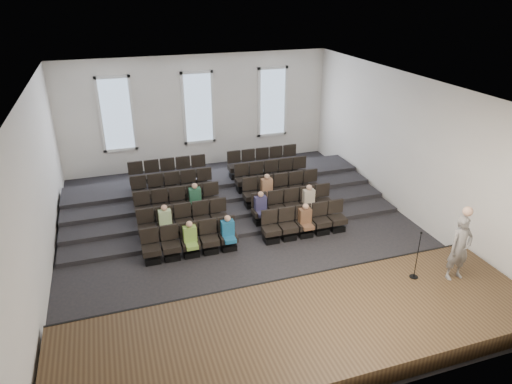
% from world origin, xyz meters
% --- Properties ---
extents(ground, '(14.00, 14.00, 0.00)m').
position_xyz_m(ground, '(0.00, 0.00, 0.00)').
color(ground, black).
rests_on(ground, ground).
extents(ceiling, '(12.00, 14.00, 0.02)m').
position_xyz_m(ceiling, '(0.00, 0.00, 5.01)').
color(ceiling, white).
rests_on(ceiling, ground).
extents(wall_back, '(12.00, 0.04, 5.00)m').
position_xyz_m(wall_back, '(0.00, 7.02, 2.50)').
color(wall_back, white).
rests_on(wall_back, ground).
extents(wall_front, '(12.00, 0.04, 5.00)m').
position_xyz_m(wall_front, '(0.00, -7.02, 2.50)').
color(wall_front, white).
rests_on(wall_front, ground).
extents(wall_left, '(0.04, 14.00, 5.00)m').
position_xyz_m(wall_left, '(-6.02, 0.00, 2.50)').
color(wall_left, white).
rests_on(wall_left, ground).
extents(wall_right, '(0.04, 14.00, 5.00)m').
position_xyz_m(wall_right, '(6.02, 0.00, 2.50)').
color(wall_right, white).
rests_on(wall_right, ground).
extents(stage, '(11.80, 3.60, 0.50)m').
position_xyz_m(stage, '(0.00, -5.10, 0.25)').
color(stage, '#46331E').
rests_on(stage, ground).
extents(stage_lip, '(11.80, 0.06, 0.52)m').
position_xyz_m(stage_lip, '(0.00, -3.33, 0.25)').
color(stage_lip, black).
rests_on(stage_lip, ground).
extents(risers, '(11.80, 4.80, 0.60)m').
position_xyz_m(risers, '(0.00, 3.17, 0.20)').
color(risers, black).
rests_on(risers, ground).
extents(seating_rows, '(6.80, 4.70, 1.67)m').
position_xyz_m(seating_rows, '(-0.00, 1.54, 0.68)').
color(seating_rows, black).
rests_on(seating_rows, ground).
extents(windows, '(8.44, 0.10, 3.24)m').
position_xyz_m(windows, '(0.00, 6.95, 2.70)').
color(windows, white).
rests_on(windows, wall_back).
extents(audience, '(5.45, 2.64, 1.10)m').
position_xyz_m(audience, '(0.00, 0.32, 0.81)').
color(audience, '#7CA843').
rests_on(audience, seating_rows).
extents(speaker, '(0.68, 0.45, 1.84)m').
position_xyz_m(speaker, '(4.50, -4.69, 1.42)').
color(speaker, slate).
rests_on(speaker, stage).
extents(mic_stand, '(0.24, 0.24, 1.41)m').
position_xyz_m(mic_stand, '(3.47, -4.35, 0.92)').
color(mic_stand, black).
rests_on(mic_stand, stage).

